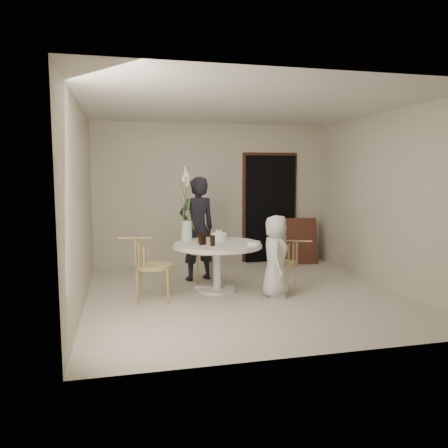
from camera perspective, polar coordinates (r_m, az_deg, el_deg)
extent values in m
plane|color=beige|center=(6.50, 2.68, -9.09)|extent=(4.50, 4.50, 0.00)
plane|color=silver|center=(6.32, 2.82, 15.18)|extent=(4.50, 4.50, 0.00)
plane|color=beige|center=(8.45, -1.47, 3.88)|extent=(4.50, 0.00, 4.50)
plane|color=beige|center=(4.16, 11.33, 0.79)|extent=(4.50, 0.00, 4.50)
plane|color=beige|center=(6.05, -18.23, 2.41)|extent=(0.00, 4.50, 4.50)
plane|color=beige|center=(7.22, 20.22, 2.98)|extent=(0.00, 4.50, 4.50)
cube|color=black|center=(8.72, 6.04, 1.96)|extent=(1.00, 0.10, 2.10)
cube|color=#55291D|center=(8.75, 5.96, 2.37)|extent=(1.12, 0.03, 2.22)
cylinder|color=silver|center=(6.64, -0.85, -8.55)|extent=(0.56, 0.56, 0.04)
cylinder|color=silver|center=(6.56, -0.86, -5.81)|extent=(0.12, 0.12, 0.65)
cylinder|color=silver|center=(6.50, -0.86, -2.88)|extent=(1.33, 1.33, 0.03)
cylinder|color=white|center=(6.49, -0.87, -2.67)|extent=(1.30, 1.30, 0.04)
cube|color=#55291D|center=(8.62, 9.88, -2.20)|extent=(0.69, 0.27, 0.89)
cylinder|color=tan|center=(6.99, -3.51, -6.02)|extent=(0.03, 0.03, 0.46)
cylinder|color=tan|center=(7.14, -0.43, -5.74)|extent=(0.03, 0.03, 0.46)
cylinder|color=tan|center=(7.37, -4.60, -5.37)|extent=(0.03, 0.03, 0.46)
cylinder|color=tan|center=(7.50, -1.65, -5.13)|extent=(0.03, 0.03, 0.46)
cylinder|color=tan|center=(7.20, -2.56, -3.62)|extent=(0.51, 0.51, 0.05)
cylinder|color=tan|center=(6.79, 6.11, -6.64)|extent=(0.03, 0.03, 0.41)
cylinder|color=tan|center=(6.44, 5.89, -7.38)|extent=(0.03, 0.03, 0.41)
cylinder|color=tan|center=(6.78, 9.20, -6.71)|extent=(0.03, 0.03, 0.41)
cylinder|color=tan|center=(6.42, 9.16, -7.46)|extent=(0.03, 0.03, 0.41)
cylinder|color=tan|center=(6.55, 7.62, -5.15)|extent=(0.45, 0.45, 0.05)
cylinder|color=tan|center=(5.99, -7.34, -8.21)|extent=(0.03, 0.03, 0.46)
cylinder|color=tan|center=(6.39, -7.06, -7.26)|extent=(0.03, 0.03, 0.46)
cylinder|color=tan|center=(6.03, -11.28, -8.18)|extent=(0.03, 0.03, 0.46)
cylinder|color=tan|center=(6.43, -10.75, -7.24)|extent=(0.03, 0.03, 0.46)
cylinder|color=tan|center=(6.15, -9.15, -5.44)|extent=(0.51, 0.51, 0.05)
imported|color=black|center=(7.18, -3.51, -0.63)|extent=(0.71, 0.56, 1.70)
imported|color=silver|center=(6.26, 6.78, -4.21)|extent=(0.54, 0.66, 1.17)
cylinder|color=white|center=(6.72, -0.66, -1.68)|extent=(0.24, 0.24, 0.11)
cylinder|color=#FFE6A1|center=(6.71, -0.66, -0.99)|extent=(0.01, 0.01, 0.05)
cylinder|color=#FFE6A1|center=(6.74, -0.40, -0.95)|extent=(0.01, 0.01, 0.05)
cylinder|color=#FFE6A1|center=(6.72, -1.01, -0.98)|extent=(0.01, 0.01, 0.05)
cylinder|color=#FFE6A1|center=(6.68, -0.43, -1.03)|extent=(0.01, 0.01, 0.05)
cylinder|color=#FFE6A1|center=(6.67, -0.84, -1.03)|extent=(0.01, 0.01, 0.05)
cylinder|color=black|center=(6.31, -2.96, -2.08)|extent=(0.08, 0.08, 0.15)
cylinder|color=black|center=(6.22, -1.50, -2.19)|extent=(0.08, 0.08, 0.15)
cylinder|color=black|center=(6.49, -3.09, -1.83)|extent=(0.08, 0.08, 0.15)
cylinder|color=black|center=(6.36, -2.67, -1.96)|extent=(0.09, 0.09, 0.16)
cylinder|color=white|center=(6.35, 3.89, -2.49)|extent=(0.25, 0.25, 0.05)
cylinder|color=silver|center=(6.68, -4.90, -0.89)|extent=(0.17, 0.17, 0.31)
cylinder|color=#4D7130|center=(6.65, -4.66, 2.45)|extent=(0.01, 0.01, 0.78)
cone|color=white|center=(6.64, -4.69, 5.81)|extent=(0.08, 0.08, 0.20)
cylinder|color=#4D7130|center=(6.67, -5.14, 2.74)|extent=(0.01, 0.01, 0.85)
cone|color=white|center=(6.65, -5.18, 6.38)|extent=(0.08, 0.08, 0.20)
cylinder|color=#4D7130|center=(6.61, -5.02, 3.00)|extent=(0.01, 0.01, 0.91)
cone|color=white|center=(6.59, -5.06, 6.96)|extent=(0.08, 0.08, 0.20)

